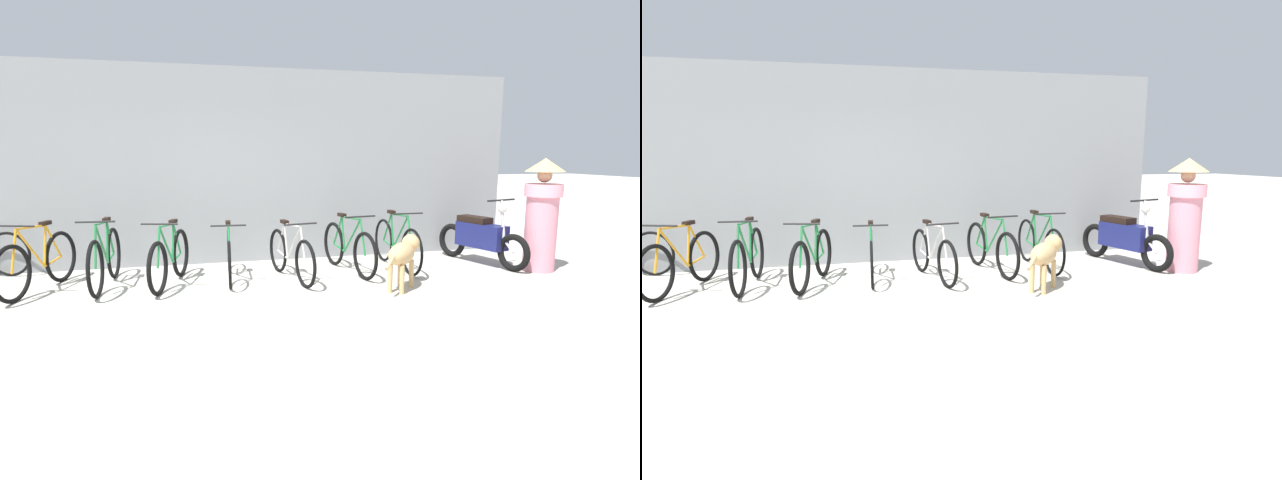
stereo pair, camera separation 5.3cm
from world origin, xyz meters
TOP-DOWN VIEW (x-y plane):
  - ground_plane at (0.00, 0.00)m, footprint 60.00×60.00m
  - shop_wall_back at (0.00, 2.95)m, footprint 9.71×0.20m
  - bicycle_0 at (-2.46, 1.74)m, footprint 0.63×1.62m
  - bicycle_1 at (-1.67, 1.75)m, footprint 0.46×1.72m
  - bicycle_2 at (-0.85, 1.64)m, footprint 0.56×1.61m
  - bicycle_3 at (-0.07, 1.77)m, footprint 0.46×1.62m
  - bicycle_4 at (0.76, 1.54)m, footprint 0.47×1.62m
  - bicycle_5 at (1.67, 1.75)m, footprint 0.46×1.70m
  - bicycle_6 at (2.47, 1.82)m, footprint 0.46×1.73m
  - motorcycle at (3.88, 1.76)m, footprint 0.67×1.77m
  - stray_dog at (2.08, 0.71)m, footprint 0.81×0.87m
  - person_in_robes at (4.46, 1.12)m, footprint 0.72×0.72m
  - spare_tire_left at (-3.09, 2.71)m, footprint 0.63×0.23m

SIDE VIEW (x-z plane):
  - ground_plane at x=0.00m, z-range 0.00..0.00m
  - spare_tire_left at x=-3.09m, z-range 0.00..0.65m
  - bicycle_3 at x=-0.07m, z-range -0.07..0.75m
  - bicycle_4 at x=0.76m, z-range -0.07..0.76m
  - bicycle_2 at x=-0.85m, z-range -0.08..0.80m
  - bicycle_5 at x=1.67m, z-range -0.08..0.80m
  - bicycle_0 at x=-2.46m, z-range -0.08..0.82m
  - bicycle_6 at x=2.47m, z-range -0.08..0.82m
  - bicycle_1 at x=-1.67m, z-range -0.09..0.84m
  - motorcycle at x=3.88m, z-range -0.11..0.95m
  - stray_dog at x=2.08m, z-range 0.13..0.80m
  - person_in_robes at x=4.46m, z-range 0.05..1.72m
  - shop_wall_back at x=0.00m, z-range 0.00..3.05m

